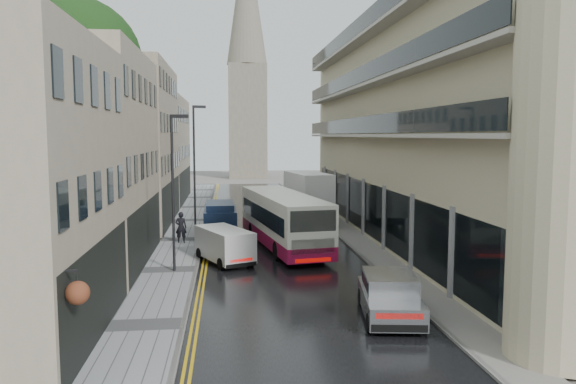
{
  "coord_description": "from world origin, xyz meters",
  "views": [
    {
      "loc": [
        -2.96,
        -8.96,
        6.84
      ],
      "look_at": [
        0.01,
        18.0,
        4.09
      ],
      "focal_mm": 35.0,
      "sensor_mm": 36.0,
      "label": 1
    }
  ],
  "objects": [
    {
      "name": "road",
      "position": [
        0.0,
        27.5,
        0.01
      ],
      "size": [
        9.0,
        85.0,
        0.02
      ],
      "primitive_type": "cube",
      "color": "black",
      "rests_on": "ground"
    },
    {
      "name": "left_sidewalk",
      "position": [
        -5.85,
        27.5,
        0.06
      ],
      "size": [
        2.7,
        85.0,
        0.12
      ],
      "primitive_type": "cube",
      "color": "gray",
      "rests_on": "ground"
    },
    {
      "name": "right_sidewalk",
      "position": [
        5.4,
        27.5,
        0.06
      ],
      "size": [
        1.8,
        85.0,
        0.12
      ],
      "primitive_type": "cube",
      "color": "slate",
      "rests_on": "ground"
    },
    {
      "name": "old_shop_row",
      "position": [
        -9.45,
        30.0,
        6.0
      ],
      "size": [
        4.5,
        56.0,
        12.0
      ],
      "primitive_type": null,
      "color": "gray",
      "rests_on": "ground"
    },
    {
      "name": "modern_block",
      "position": [
        10.3,
        26.0,
        7.0
      ],
      "size": [
        8.0,
        40.0,
        14.0
      ],
      "primitive_type": null,
      "color": "tan",
      "rests_on": "ground"
    },
    {
      "name": "church_spire",
      "position": [
        0.5,
        82.0,
        20.0
      ],
      "size": [
        6.4,
        6.4,
        40.0
      ],
      "primitive_type": null,
      "color": "gray",
      "rests_on": "ground"
    },
    {
      "name": "tree_near",
      "position": [
        -12.5,
        20.0,
        6.95
      ],
      "size": [
        10.56,
        10.56,
        13.89
      ],
      "primitive_type": null,
      "color": "black",
      "rests_on": "ground"
    },
    {
      "name": "tree_far",
      "position": [
        -12.2,
        33.0,
        6.23
      ],
      "size": [
        9.24,
        9.24,
        12.46
      ],
      "primitive_type": null,
      "color": "black",
      "rests_on": "ground"
    },
    {
      "name": "cream_bus",
      "position": [
        -0.26,
        21.25,
        1.65
      ],
      "size": [
        4.59,
        12.27,
        3.27
      ],
      "primitive_type": null,
      "rotation": [
        0.0,
        0.0,
        0.16
      ],
      "color": "white",
      "rests_on": "road"
    },
    {
      "name": "white_lorry",
      "position": [
        2.34,
        31.66,
        2.02
      ],
      "size": [
        3.59,
        7.92,
        4.01
      ],
      "primitive_type": null,
      "rotation": [
        0.0,
        0.0,
        0.18
      ],
      "color": "white",
      "rests_on": "road"
    },
    {
      "name": "silver_hatchback",
      "position": [
        1.94,
        9.53,
        0.87
      ],
      "size": [
        2.62,
        4.79,
        1.71
      ],
      "primitive_type": null,
      "rotation": [
        0.0,
        0.0,
        -0.14
      ],
      "color": "#9A999E",
      "rests_on": "road"
    },
    {
      "name": "white_van",
      "position": [
        -3.27,
        19.2,
        0.97
      ],
      "size": [
        3.35,
        4.57,
        1.9
      ],
      "primitive_type": null,
      "rotation": [
        0.0,
        0.0,
        0.42
      ],
      "color": "beige",
      "rests_on": "road"
    },
    {
      "name": "navy_van",
      "position": [
        -4.3,
        25.65,
        1.32
      ],
      "size": [
        2.1,
        5.12,
        2.6
      ],
      "primitive_type": null,
      "rotation": [
        0.0,
        0.0,
        0.01
      ],
      "color": "black",
      "rests_on": "road"
    },
    {
      "name": "pedestrian",
      "position": [
        -5.83,
        26.27,
        1.1
      ],
      "size": [
        0.73,
        0.49,
        1.96
      ],
      "primitive_type": "imported",
      "rotation": [
        0.0,
        0.0,
        3.11
      ],
      "color": "black",
      "rests_on": "left_sidewalk"
    },
    {
      "name": "lamp_post_near",
      "position": [
        -5.59,
        18.9,
        3.96
      ],
      "size": [
        0.88,
        0.33,
        7.68
      ],
      "primitive_type": null,
      "rotation": [
        0.0,
        0.0,
        -0.17
      ],
      "color": "black",
      "rests_on": "left_sidewalk"
    },
    {
      "name": "lamp_post_far",
      "position": [
        -5.3,
        32.8,
        4.55
      ],
      "size": [
        1.01,
        0.58,
        8.85
      ],
      "primitive_type": null,
      "rotation": [
        0.0,
        0.0,
        0.39
      ],
      "color": "black",
      "rests_on": "left_sidewalk"
    }
  ]
}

